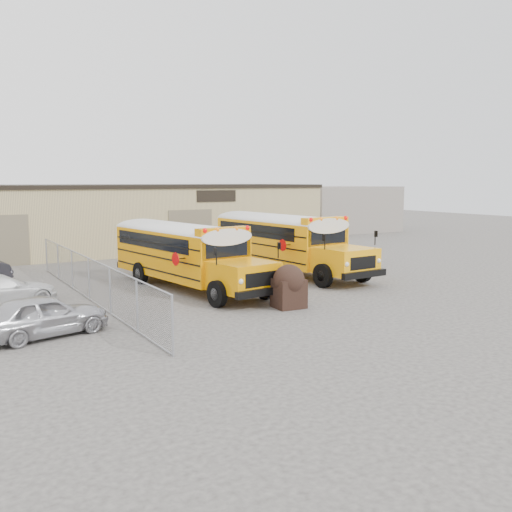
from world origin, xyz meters
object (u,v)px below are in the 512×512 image
school_bus_left (125,239)px  school_bus_right (221,230)px  car_silver (43,316)px  tarp_bundle (289,286)px

school_bus_left → school_bus_right: (6.80, 1.76, 0.09)m
school_bus_left → car_silver: 13.43m
school_bus_left → car_silver: bearing=-118.9°
school_bus_left → tarp_bundle: school_bus_left is taller
school_bus_left → car_silver: (-6.47, -11.72, -1.07)m
tarp_bundle → car_silver: bearing=176.9°
car_silver → school_bus_left: bearing=-42.4°
school_bus_right → tarp_bundle: 14.61m
school_bus_left → car_silver: school_bus_left is taller
school_bus_left → school_bus_right: 7.03m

